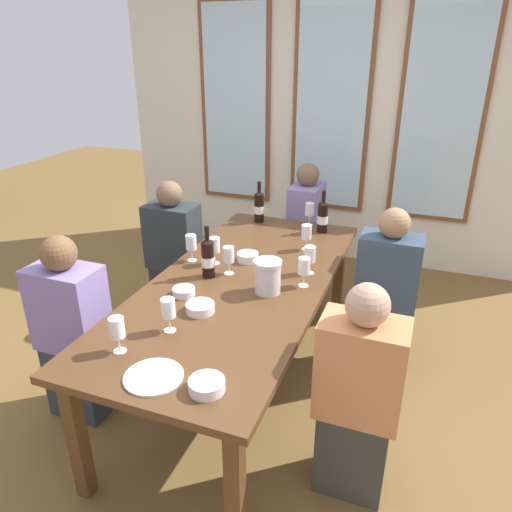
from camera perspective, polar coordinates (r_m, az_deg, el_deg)
name	(u,v)px	position (r m, az deg, el deg)	size (l,w,h in m)	color
ground_plane	(242,383)	(3.21, -1.71, -14.83)	(12.00, 12.00, 0.00)	brown
back_wall_with_windows	(332,109)	(4.69, 8.98, 16.87)	(4.18, 0.10, 2.90)	silver
dining_table	(240,292)	(2.84, -1.88, -4.24)	(0.98, 2.24, 0.74)	#55361D
white_plate_0	(153,376)	(2.10, -12.12, -13.78)	(0.25, 0.25, 0.01)	white
metal_pitcher	(268,276)	(2.64, 1.40, -2.42)	(0.16, 0.16, 0.19)	silver
wine_bottle_0	(323,216)	(3.52, 7.90, 4.67)	(0.08, 0.08, 0.31)	black
wine_bottle_1	(259,206)	(3.70, 0.38, 5.89)	(0.08, 0.08, 0.32)	black
wine_bottle_2	(208,258)	(2.82, -5.72, -0.20)	(0.08, 0.08, 0.32)	black
tasting_bowl_0	(207,385)	(1.99, -5.86, -14.99)	(0.15, 0.15, 0.05)	white
tasting_bowl_1	(184,291)	(2.67, -8.55, -4.18)	(0.12, 0.12, 0.04)	white
tasting_bowl_2	(200,308)	(2.50, -6.63, -6.10)	(0.15, 0.15, 0.05)	white
tasting_bowl_3	(248,257)	(3.05, -0.99, -0.11)	(0.14, 0.14, 0.05)	white
wine_glass_0	(117,328)	(2.22, -16.15, -8.24)	(0.07, 0.07, 0.17)	white
wine_glass_1	(214,246)	(2.99, -4.95, 1.16)	(0.07, 0.07, 0.17)	white
wine_glass_2	(304,267)	(2.71, 5.72, -1.36)	(0.07, 0.07, 0.17)	white
wine_glass_3	(306,233)	(3.20, 6.01, 2.71)	(0.07, 0.07, 0.17)	white
wine_glass_4	(310,210)	(3.65, 6.38, 5.41)	(0.07, 0.07, 0.17)	white
wine_glass_5	(228,256)	(2.85, -3.28, 0.03)	(0.07, 0.07, 0.17)	white
wine_glass_6	(168,310)	(2.32, -10.36, -6.28)	(0.07, 0.07, 0.17)	white
wine_glass_7	(310,255)	(2.86, 6.41, 0.15)	(0.07, 0.07, 0.17)	white
wine_glass_8	(191,244)	(3.04, -7.70, 1.46)	(0.07, 0.07, 0.17)	white
seated_person_0	(174,256)	(3.70, -9.67, -0.02)	(0.38, 0.24, 1.11)	#2E242C
seated_person_1	(386,295)	(3.21, 15.12, -4.44)	(0.38, 0.24, 1.11)	#312D37
seated_person_2	(73,334)	(2.90, -20.85, -8.58)	(0.38, 0.24, 1.11)	#2D353B
seated_person_3	(358,398)	(2.33, 11.95, -16.18)	(0.38, 0.24, 1.11)	#373833
seated_person_4	(305,231)	(4.17, 5.87, 3.02)	(0.24, 0.38, 1.11)	#343A30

